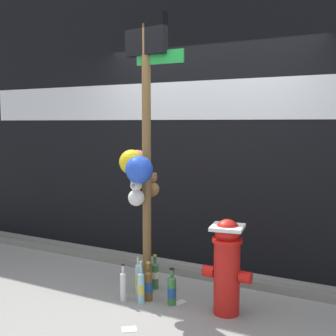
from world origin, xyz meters
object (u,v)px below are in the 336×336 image
bottle_0 (148,285)px  bottle_4 (123,285)px  fire_hydrant (227,264)px  bottle_5 (155,274)px  bottle_3 (138,278)px  bottle_1 (141,287)px  memorial_post (141,148)px  bottle_2 (172,290)px

bottle_0 → bottle_4: bottle_0 is taller
fire_hydrant → bottle_5: bearing=166.4°
bottle_3 → bottle_4: size_ratio=1.06×
fire_hydrant → bottle_4: size_ratio=2.38×
bottle_0 → bottle_1: (-0.02, -0.09, 0.00)m
bottle_3 → bottle_1: bearing=-51.4°
memorial_post → fire_hydrant: 1.32m
bottle_1 → bottle_2: size_ratio=1.18×
fire_hydrant → bottle_3: (-0.90, 0.01, -0.28)m
bottle_2 → bottle_3: bottle_3 is taller
memorial_post → bottle_2: (0.39, -0.12, -1.27)m
memorial_post → fire_hydrant: bearing=-3.7°
bottle_0 → bottle_5: bearing=107.5°
memorial_post → bottle_5: size_ratio=7.65×
memorial_post → bottle_2: bearing=-16.8°
memorial_post → bottle_4: memorial_post is taller
bottle_5 → bottle_0: bearing=-72.5°
bottle_0 → bottle_2: bearing=4.5°
bottle_1 → bottle_5: size_ratio=1.16×
fire_hydrant → bottle_0: 0.79m
memorial_post → bottle_4: 1.28m
bottle_0 → bottle_1: bottle_1 is taller
bottle_5 → memorial_post: bearing=-115.4°
bottle_0 → bottle_1: bearing=-104.6°
bottle_3 → bottle_5: size_ratio=1.08×
bottle_4 → bottle_1: bearing=7.5°
bottle_5 → bottle_3: bearing=-112.7°
fire_hydrant → bottle_4: bearing=-168.3°
memorial_post → bottle_3: memorial_post is taller
fire_hydrant → memorial_post: bearing=176.3°
memorial_post → fire_hydrant: memorial_post is taller
bottle_1 → bottle_5: (-0.06, 0.37, -0.01)m
fire_hydrant → bottle_4: fire_hydrant is taller
bottle_0 → bottle_4: size_ratio=1.05×
bottle_3 → bottle_4: bearing=-100.2°
bottle_3 → bottle_4: 0.21m
bottle_0 → bottle_2: size_ratio=1.09×
memorial_post → bottle_4: bearing=-101.0°
fire_hydrant → bottle_1: size_ratio=2.09×
fire_hydrant → bottle_5: 0.89m
bottle_1 → bottle_5: bottle_1 is taller
bottle_3 → bottle_2: bearing=-9.8°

